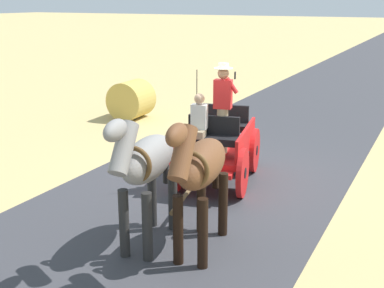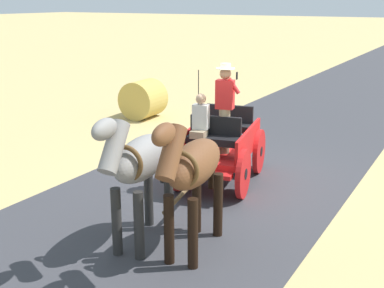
{
  "view_description": "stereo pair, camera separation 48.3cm",
  "coord_description": "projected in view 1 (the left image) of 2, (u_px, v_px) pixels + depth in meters",
  "views": [
    {
      "loc": [
        -4.1,
        9.47,
        3.68
      ],
      "look_at": [
        -0.1,
        1.55,
        1.1
      ],
      "focal_mm": 46.96,
      "sensor_mm": 36.0,
      "label": 1
    },
    {
      "loc": [
        -4.52,
        9.24,
        3.68
      ],
      "look_at": [
        -0.1,
        1.55,
        1.1
      ],
      "focal_mm": 46.96,
      "sensor_mm": 36.0,
      "label": 2
    }
  ],
  "objects": [
    {
      "name": "ground_plane",
      "position": [
        220.0,
        174.0,
        10.91
      ],
      "size": [
        200.0,
        200.0,
        0.0
      ],
      "primitive_type": "plane",
      "color": "tan"
    },
    {
      "name": "horse_near_side",
      "position": [
        200.0,
        168.0,
        7.22
      ],
      "size": [
        0.78,
        2.15,
        2.21
      ],
      "color": "brown",
      "rests_on": "ground"
    },
    {
      "name": "road_surface",
      "position": [
        220.0,
        174.0,
        10.91
      ],
      "size": [
        5.32,
        160.0,
        0.01
      ],
      "primitive_type": "cube",
      "color": "#38383D",
      "rests_on": "ground"
    },
    {
      "name": "horse_off_side",
      "position": [
        146.0,
        164.0,
        7.43
      ],
      "size": [
        0.81,
        2.15,
        2.21
      ],
      "color": "gray",
      "rests_on": "ground"
    },
    {
      "name": "hay_bale",
      "position": [
        131.0,
        100.0,
        15.86
      ],
      "size": [
        1.24,
        1.15,
        1.2
      ],
      "primitive_type": "cylinder",
      "rotation": [
        0.0,
        1.57,
        1.61
      ],
      "color": "gold",
      "rests_on": "ground"
    },
    {
      "name": "horse_drawn_carriage",
      "position": [
        217.0,
        144.0,
        10.27
      ],
      "size": [
        1.87,
        4.51,
        2.5
      ],
      "color": "red",
      "rests_on": "ground"
    }
  ]
}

